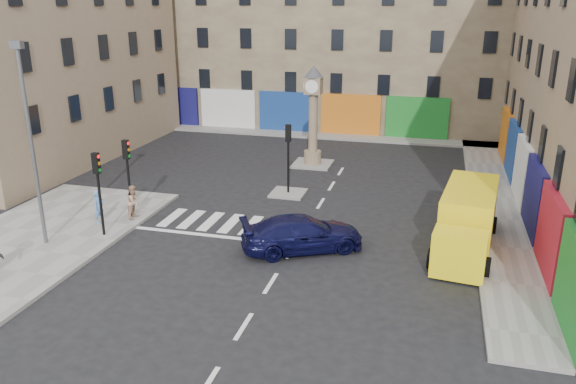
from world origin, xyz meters
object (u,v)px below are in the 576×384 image
at_px(traffic_light_island, 288,148).
at_px(yellow_van, 467,220).
at_px(pedestrian_blue, 99,206).
at_px(traffic_light_left_near, 98,181).
at_px(clock_pillar, 313,110).
at_px(navy_sedan, 302,233).
at_px(traffic_light_left_far, 127,166).
at_px(pedestrian_tan, 134,202).
at_px(lamp_post, 30,135).

bearing_deg(traffic_light_island, yellow_van, -27.88).
distance_m(yellow_van, pedestrian_blue, 16.36).
height_order(traffic_light_left_near, yellow_van, traffic_light_left_near).
xyz_separation_m(traffic_light_island, clock_pillar, (0.00, 6.00, 0.96)).
bearing_deg(navy_sedan, traffic_light_island, -8.83).
bearing_deg(traffic_light_left_far, traffic_light_island, 40.60).
height_order(navy_sedan, pedestrian_tan, pedestrian_tan).
bearing_deg(traffic_light_island, clock_pillar, 90.00).
relative_size(navy_sedan, pedestrian_blue, 3.25).
relative_size(traffic_light_left_far, lamp_post, 0.45).
distance_m(clock_pillar, navy_sedan, 13.32).
height_order(traffic_light_left_far, clock_pillar, clock_pillar).
xyz_separation_m(traffic_light_left_near, yellow_van, (15.29, 3.04, -1.41)).
distance_m(traffic_light_left_near, pedestrian_blue, 2.31).
bearing_deg(pedestrian_tan, clock_pillar, -28.93).
height_order(traffic_light_left_near, traffic_light_island, traffic_light_left_near).
height_order(lamp_post, pedestrian_blue, lamp_post).
distance_m(traffic_light_left_far, traffic_light_island, 8.30).
height_order(lamp_post, pedestrian_tan, lamp_post).
bearing_deg(lamp_post, clock_pillar, 61.65).
bearing_deg(traffic_light_island, pedestrian_tan, -136.88).
relative_size(lamp_post, navy_sedan, 1.64).
relative_size(yellow_van, pedestrian_tan, 4.33).
bearing_deg(lamp_post, traffic_light_left_near, 36.38).
xyz_separation_m(traffic_light_left_near, lamp_post, (-1.90, -1.40, 2.17)).
bearing_deg(clock_pillar, traffic_light_island, -90.00).
bearing_deg(traffic_light_left_near, pedestrian_blue, 128.04).
xyz_separation_m(yellow_van, pedestrian_tan, (-14.99, -0.86, -0.27)).
relative_size(traffic_light_left_near, traffic_light_left_far, 1.00).
bearing_deg(pedestrian_blue, pedestrian_tan, -47.08).
bearing_deg(pedestrian_blue, navy_sedan, -85.14).
xyz_separation_m(traffic_light_island, yellow_van, (8.99, -4.76, -1.38)).
relative_size(traffic_light_left_far, traffic_light_island, 1.00).
bearing_deg(lamp_post, traffic_light_left_far, 63.43).
bearing_deg(traffic_light_left_near, clock_pillar, 65.45).
distance_m(lamp_post, pedestrian_tan, 5.69).
xyz_separation_m(lamp_post, pedestrian_tan, (2.20, 3.58, -3.84)).
distance_m(pedestrian_blue, pedestrian_tan, 1.58).
bearing_deg(traffic_light_left_far, pedestrian_tan, -36.20).
distance_m(traffic_light_island, pedestrian_tan, 8.38).
xyz_separation_m(traffic_light_island, pedestrian_blue, (-7.27, -6.56, -1.66)).
height_order(traffic_light_island, lamp_post, lamp_post).
bearing_deg(traffic_light_island, traffic_light_left_far, -139.40).
distance_m(traffic_light_left_far, pedestrian_blue, 2.27).
bearing_deg(traffic_light_island, pedestrian_blue, -137.91).
xyz_separation_m(traffic_light_island, pedestrian_tan, (-6.00, -5.62, -1.64)).
bearing_deg(yellow_van, traffic_light_left_far, -170.44).
height_order(traffic_light_left_far, pedestrian_blue, traffic_light_left_far).
relative_size(lamp_post, pedestrian_blue, 5.34).
height_order(yellow_van, pedestrian_tan, yellow_van).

